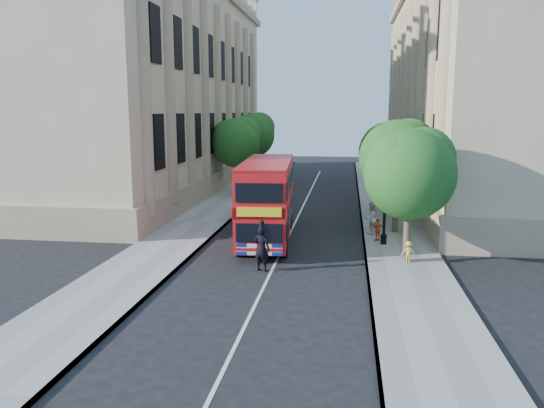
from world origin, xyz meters
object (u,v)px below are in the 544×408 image
at_px(police_constable, 262,249).
at_px(lamp_post, 385,197).
at_px(box_van, 268,200).
at_px(woman_pedestrian, 371,218).
at_px(double_decker_bus, 267,198).

bearing_deg(police_constable, lamp_post, -118.69).
height_order(lamp_post, box_van, lamp_post).
xyz_separation_m(lamp_post, police_constable, (-5.41, -5.00, -1.53)).
bearing_deg(woman_pedestrian, double_decker_bus, -17.30).
bearing_deg(double_decker_bus, box_van, 94.21).
height_order(double_decker_bus, woman_pedestrian, double_decker_bus).
bearing_deg(woman_pedestrian, box_van, -66.45).
xyz_separation_m(double_decker_bus, police_constable, (0.58, -5.31, -1.31)).
xyz_separation_m(lamp_post, woman_pedestrian, (-0.54, 2.18, -1.50)).
distance_m(lamp_post, double_decker_bus, 6.00).
relative_size(lamp_post, woman_pedestrian, 2.91).
distance_m(double_decker_bus, woman_pedestrian, 5.90).
bearing_deg(box_van, police_constable, -85.55).
relative_size(box_van, woman_pedestrian, 2.56).
height_order(box_van, police_constable, box_van).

